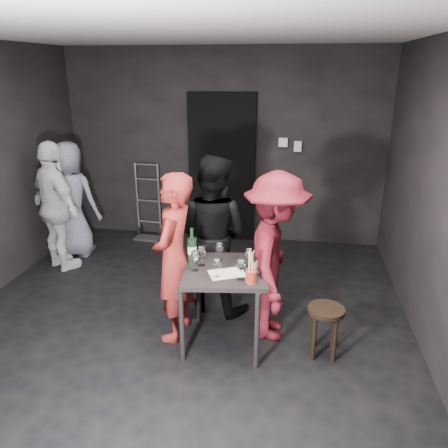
% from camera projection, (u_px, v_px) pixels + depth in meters
% --- Properties ---
extents(floor, '(4.50, 5.00, 0.02)m').
position_uv_depth(floor, '(180.00, 326.00, 4.31)').
color(floor, black).
rests_on(floor, ground).
extents(ceiling, '(4.50, 5.00, 0.02)m').
position_uv_depth(ceiling, '(168.00, 28.00, 3.40)').
color(ceiling, silver).
rests_on(ceiling, ground).
extents(wall_back, '(4.50, 0.04, 2.70)m').
position_uv_depth(wall_back, '(223.00, 147.00, 6.17)').
color(wall_back, black).
rests_on(wall_back, ground).
extents(wall_right, '(0.04, 5.00, 2.70)m').
position_uv_depth(wall_right, '(446.00, 208.00, 3.50)').
color(wall_right, black).
rests_on(wall_right, ground).
extents(doorway, '(0.95, 0.10, 2.10)m').
position_uv_depth(doorway, '(222.00, 169.00, 6.22)').
color(doorway, black).
rests_on(doorway, ground).
extents(wallbox_upper, '(0.12, 0.06, 0.12)m').
position_uv_depth(wallbox_upper, '(283.00, 142.00, 5.96)').
color(wallbox_upper, '#B7B7B2').
rests_on(wallbox_upper, wall_back).
extents(wallbox_lower, '(0.10, 0.06, 0.14)m').
position_uv_depth(wallbox_lower, '(298.00, 146.00, 5.95)').
color(wallbox_lower, '#B7B7B2').
rests_on(wallbox_lower, wall_back).
extents(hand_truck, '(0.38, 0.33, 1.12)m').
position_uv_depth(hand_truck, '(149.00, 224.00, 6.52)').
color(hand_truck, '#B2B2B7').
rests_on(hand_truck, floor).
extents(tasting_table, '(0.72, 0.72, 0.75)m').
position_uv_depth(tasting_table, '(225.00, 279.00, 3.85)').
color(tasting_table, black).
rests_on(tasting_table, floor).
extents(stool, '(0.32, 0.32, 0.47)m').
position_uv_depth(stool, '(325.00, 319.00, 3.77)').
color(stool, black).
rests_on(stool, floor).
extents(server_red, '(0.43, 0.63, 1.66)m').
position_uv_depth(server_red, '(174.00, 254.00, 3.92)').
color(server_red, maroon).
rests_on(server_red, floor).
extents(woman_black, '(0.96, 0.71, 1.77)m').
position_uv_depth(woman_black, '(212.00, 228.00, 4.39)').
color(woman_black, black).
rests_on(woman_black, floor).
extents(man_maroon, '(0.52, 1.08, 1.66)m').
position_uv_depth(man_maroon, '(275.00, 253.00, 3.93)').
color(man_maroon, maroon).
rests_on(man_maroon, floor).
extents(bystander_cream, '(1.12, 0.96, 1.73)m').
position_uv_depth(bystander_cream, '(55.00, 202.00, 5.30)').
color(bystander_cream, white).
rests_on(bystander_cream, floor).
extents(bystander_grey, '(0.80, 0.47, 1.58)m').
position_uv_depth(bystander_grey, '(70.00, 199.00, 5.73)').
color(bystander_grey, slate).
rests_on(bystander_grey, floor).
extents(tasting_mat, '(0.35, 0.31, 0.00)m').
position_uv_depth(tasting_mat, '(227.00, 273.00, 3.72)').
color(tasting_mat, white).
rests_on(tasting_mat, tasting_table).
extents(wine_glass_a, '(0.10, 0.10, 0.20)m').
position_uv_depth(wine_glass_a, '(195.00, 260.00, 3.75)').
color(wine_glass_a, white).
rests_on(wine_glass_a, tasting_table).
extents(wine_glass_b, '(0.08, 0.08, 0.19)m').
position_uv_depth(wine_glass_b, '(202.00, 256.00, 3.84)').
color(wine_glass_b, white).
rests_on(wine_glass_b, tasting_table).
extents(wine_glass_c, '(0.08, 0.08, 0.18)m').
position_uv_depth(wine_glass_c, '(220.00, 251.00, 3.96)').
color(wine_glass_c, white).
rests_on(wine_glass_c, tasting_table).
extents(wine_glass_d, '(0.09, 0.09, 0.18)m').
position_uv_depth(wine_glass_d, '(217.00, 268.00, 3.63)').
color(wine_glass_d, white).
rests_on(wine_glass_d, tasting_table).
extents(wine_glass_e, '(0.10, 0.10, 0.19)m').
position_uv_depth(wine_glass_e, '(241.00, 269.00, 3.59)').
color(wine_glass_e, white).
rests_on(wine_glass_e, tasting_table).
extents(wine_glass_f, '(0.08, 0.08, 0.18)m').
position_uv_depth(wine_glass_f, '(249.00, 257.00, 3.84)').
color(wine_glass_f, white).
rests_on(wine_glass_f, tasting_table).
extents(wine_bottle, '(0.08, 0.08, 0.33)m').
position_uv_depth(wine_bottle, '(192.00, 250.00, 3.89)').
color(wine_bottle, black).
rests_on(wine_bottle, tasting_table).
extents(breadstick_cup, '(0.09, 0.09, 0.30)m').
position_uv_depth(breadstick_cup, '(251.00, 268.00, 3.53)').
color(breadstick_cup, '#A12D1E').
rests_on(breadstick_cup, tasting_table).
extents(reserved_card, '(0.13, 0.16, 0.11)m').
position_uv_depth(reserved_card, '(252.00, 269.00, 3.70)').
color(reserved_card, white).
rests_on(reserved_card, tasting_table).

